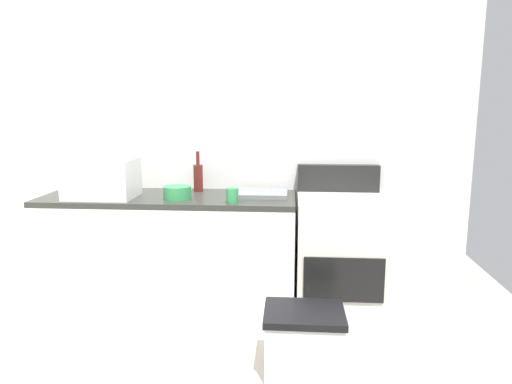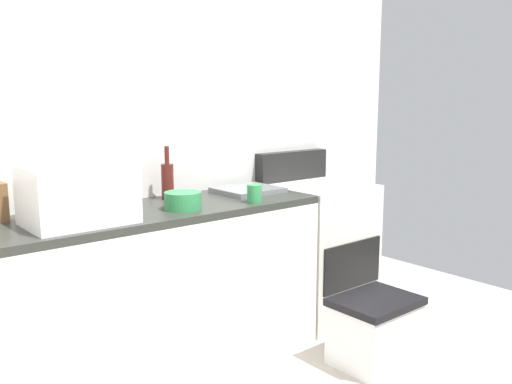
{
  "view_description": "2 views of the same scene",
  "coord_description": "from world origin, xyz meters",
  "px_view_note": "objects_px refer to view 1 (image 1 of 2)",
  "views": [
    {
      "loc": [
        1.17,
        -2.02,
        1.54
      ],
      "look_at": [
        0.94,
        1.05,
        0.96
      ],
      "focal_mm": 32.96,
      "sensor_mm": 36.0,
      "label": 1
    },
    {
      "loc": [
        -1.09,
        -1.28,
        1.47
      ],
      "look_at": [
        0.81,
        1.0,
        0.95
      ],
      "focal_mm": 38.47,
      "sensor_mm": 36.0,
      "label": 2
    }
  ],
  "objects_px": {
    "coffee_mug": "(232,196)",
    "mixing_bowl": "(177,193)",
    "knife_block": "(81,178)",
    "wine_bottle": "(198,177)",
    "storage_bin": "(304,341)",
    "stove_oven": "(339,258)",
    "microwave": "(102,178)"
  },
  "relations": [
    {
      "from": "coffee_mug",
      "to": "mixing_bowl",
      "type": "xyz_separation_m",
      "value": [
        -0.39,
        0.1,
        -0.0
      ]
    },
    {
      "from": "coffee_mug",
      "to": "knife_block",
      "type": "height_order",
      "value": "knife_block"
    },
    {
      "from": "wine_bottle",
      "to": "storage_bin",
      "type": "xyz_separation_m",
      "value": [
        0.77,
        -0.88,
        -0.82
      ]
    },
    {
      "from": "stove_oven",
      "to": "storage_bin",
      "type": "height_order",
      "value": "stove_oven"
    },
    {
      "from": "stove_oven",
      "to": "knife_block",
      "type": "relative_size",
      "value": 6.11
    },
    {
      "from": "microwave",
      "to": "coffee_mug",
      "type": "height_order",
      "value": "microwave"
    },
    {
      "from": "stove_oven",
      "to": "microwave",
      "type": "relative_size",
      "value": 2.39
    },
    {
      "from": "microwave",
      "to": "wine_bottle",
      "type": "distance_m",
      "value": 0.68
    },
    {
      "from": "wine_bottle",
      "to": "knife_block",
      "type": "bearing_deg",
      "value": 178.95
    },
    {
      "from": "stove_oven",
      "to": "storage_bin",
      "type": "bearing_deg",
      "value": -110.6
    },
    {
      "from": "coffee_mug",
      "to": "wine_bottle",
      "type": "bearing_deg",
      "value": 127.36
    },
    {
      "from": "stove_oven",
      "to": "coffee_mug",
      "type": "relative_size",
      "value": 11.0
    },
    {
      "from": "mixing_bowl",
      "to": "storage_bin",
      "type": "distance_m",
      "value": 1.28
    },
    {
      "from": "knife_block",
      "to": "stove_oven",
      "type": "bearing_deg",
      "value": -5.67
    },
    {
      "from": "stove_oven",
      "to": "mixing_bowl",
      "type": "relative_size",
      "value": 5.79
    },
    {
      "from": "wine_bottle",
      "to": "storage_bin",
      "type": "bearing_deg",
      "value": -48.62
    },
    {
      "from": "wine_bottle",
      "to": "storage_bin",
      "type": "height_order",
      "value": "wine_bottle"
    },
    {
      "from": "stove_oven",
      "to": "storage_bin",
      "type": "relative_size",
      "value": 2.39
    },
    {
      "from": "microwave",
      "to": "storage_bin",
      "type": "height_order",
      "value": "microwave"
    },
    {
      "from": "stove_oven",
      "to": "coffee_mug",
      "type": "xyz_separation_m",
      "value": [
        -0.73,
        -0.22,
        0.48
      ]
    },
    {
      "from": "knife_block",
      "to": "storage_bin",
      "type": "height_order",
      "value": "knife_block"
    },
    {
      "from": "wine_bottle",
      "to": "mixing_bowl",
      "type": "distance_m",
      "value": 0.32
    },
    {
      "from": "knife_block",
      "to": "wine_bottle",
      "type": "bearing_deg",
      "value": -1.05
    },
    {
      "from": "knife_block",
      "to": "mixing_bowl",
      "type": "distance_m",
      "value": 0.88
    },
    {
      "from": "coffee_mug",
      "to": "mixing_bowl",
      "type": "bearing_deg",
      "value": 165.39
    },
    {
      "from": "microwave",
      "to": "storage_bin",
      "type": "distance_m",
      "value": 1.74
    },
    {
      "from": "coffee_mug",
      "to": "storage_bin",
      "type": "xyz_separation_m",
      "value": [
        0.47,
        -0.48,
        -0.76
      ]
    },
    {
      "from": "knife_block",
      "to": "storage_bin",
      "type": "bearing_deg",
      "value": -28.03
    },
    {
      "from": "wine_bottle",
      "to": "coffee_mug",
      "type": "relative_size",
      "value": 3.0
    },
    {
      "from": "wine_bottle",
      "to": "storage_bin",
      "type": "relative_size",
      "value": 0.65
    },
    {
      "from": "stove_oven",
      "to": "knife_block",
      "type": "height_order",
      "value": "stove_oven"
    },
    {
      "from": "mixing_bowl",
      "to": "storage_bin",
      "type": "bearing_deg",
      "value": -34.04
    }
  ]
}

